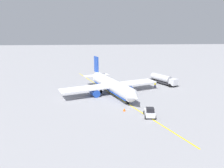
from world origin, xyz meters
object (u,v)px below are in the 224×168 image
object	(u,v)px
refueling_worker	(155,85)
safety_cone_nose	(124,110)
pushback_tug	(150,112)
airplane	(111,85)
fuel_tanker	(163,79)

from	to	relation	value
refueling_worker	safety_cone_nose	xyz separation A→B (m)	(19.71, -12.65, -0.48)
safety_cone_nose	pushback_tug	bearing A→B (deg)	52.66
safety_cone_nose	airplane	bearing A→B (deg)	-172.03
fuel_tanker	pushback_tug	size ratio (longest dim) A/B	2.91
fuel_tanker	refueling_worker	distance (m)	5.62
fuel_tanker	airplane	bearing A→B (deg)	-62.02
airplane	safety_cone_nose	world-z (taller)	airplane
airplane	pushback_tug	bearing A→B (deg)	21.27
pushback_tug	safety_cone_nose	world-z (taller)	pushback_tug
airplane	safety_cone_nose	xyz separation A→B (m)	(13.91, 1.95, -2.21)
fuel_tanker	safety_cone_nose	size ratio (longest dim) A/B	16.12
airplane	refueling_worker	size ratio (longest dim) A/B	16.99
fuel_tanker	refueling_worker	bearing A→B (deg)	-43.91
airplane	fuel_tanker	xyz separation A→B (m)	(-9.80, 18.44, -0.82)
fuel_tanker	pushback_tug	world-z (taller)	fuel_tanker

